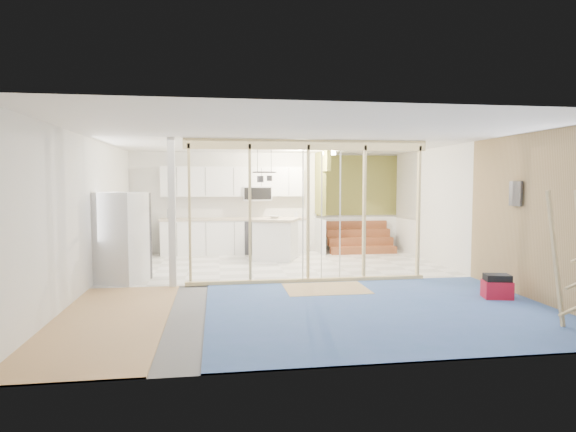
{
  "coord_description": "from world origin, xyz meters",
  "views": [
    {
      "loc": [
        -1.34,
        -8.51,
        1.83
      ],
      "look_at": [
        0.02,
        0.6,
        1.19
      ],
      "focal_mm": 30.0,
      "sensor_mm": 36.0,
      "label": 1
    }
  ],
  "objects": [
    {
      "name": "green_partition",
      "position": [
        2.04,
        3.66,
        0.94
      ],
      "size": [
        2.25,
        1.51,
        2.6
      ],
      "color": "olive",
      "rests_on": "room"
    },
    {
      "name": "sheathing_panel",
      "position": [
        3.48,
        -2.0,
        1.3
      ],
      "size": [
        0.02,
        4.0,
        2.6
      ],
      "primitive_type": "cube",
      "color": "tan",
      "rests_on": "room"
    },
    {
      "name": "pot_rack",
      "position": [
        -0.31,
        1.89,
        2.0
      ],
      "size": [
        0.52,
        0.52,
        0.72
      ],
      "color": "black",
      "rests_on": "room"
    },
    {
      "name": "upper_cabinets",
      "position": [
        -0.84,
        3.82,
        1.82
      ],
      "size": [
        3.6,
        0.41,
        0.85
      ],
      "color": "white",
      "rests_on": "room"
    },
    {
      "name": "room",
      "position": [
        0.0,
        0.0,
        1.3
      ],
      "size": [
        7.01,
        8.01,
        2.61
      ],
      "color": "slate",
      "rests_on": "ground"
    },
    {
      "name": "soap_bottle_a",
      "position": [
        -2.5,
        3.82,
        1.09
      ],
      "size": [
        0.17,
        0.17,
        0.33
      ],
      "primitive_type": "imported",
      "rotation": [
        0.0,
        0.0,
        -0.42
      ],
      "color": "#AAADBD",
      "rests_on": "base_cabinets"
    },
    {
      "name": "electrical_panel",
      "position": [
        3.43,
        -1.4,
        1.65
      ],
      "size": [
        0.04,
        0.3,
        0.4
      ],
      "primitive_type": "cube",
      "color": "#3C3D42",
      "rests_on": "room"
    },
    {
      "name": "toolbox",
      "position": [
        3.0,
        -1.65,
        0.19
      ],
      "size": [
        0.48,
        0.4,
        0.4
      ],
      "rotation": [
        0.0,
        0.0,
        -0.23
      ],
      "color": "#A60F23",
      "rests_on": "room"
    },
    {
      "name": "base_cabinets",
      "position": [
        -1.61,
        3.36,
        0.47
      ],
      "size": [
        4.45,
        2.24,
        0.93
      ],
      "color": "white",
      "rests_on": "room"
    },
    {
      "name": "fridge",
      "position": [
        -3.03,
        0.45,
        0.83
      ],
      "size": [
        0.95,
        0.92,
        1.66
      ],
      "rotation": [
        0.0,
        0.0,
        -0.4
      ],
      "color": "silver",
      "rests_on": "room"
    },
    {
      "name": "island",
      "position": [
        0.04,
        2.7,
        0.49
      ],
      "size": [
        1.3,
        1.3,
        0.99
      ],
      "rotation": [
        0.0,
        0.0,
        -0.36
      ],
      "color": "white",
      "rests_on": "room"
    },
    {
      "name": "ceiling_light",
      "position": [
        1.4,
        3.0,
        2.54
      ],
      "size": [
        0.32,
        0.32,
        0.08
      ],
      "primitive_type": "cylinder",
      "color": "#FFEABF",
      "rests_on": "room"
    },
    {
      "name": "bowl",
      "position": [
        0.02,
        2.69,
        1.02
      ],
      "size": [
        0.26,
        0.26,
        0.06
      ],
      "primitive_type": "imported",
      "rotation": [
        0.0,
        0.0,
        0.01
      ],
      "color": "beige",
      "rests_on": "island"
    },
    {
      "name": "floor_overlays",
      "position": [
        0.07,
        0.06,
        0.01
      ],
      "size": [
        7.0,
        8.0,
        0.03
      ],
      "color": "white",
      "rests_on": "room"
    },
    {
      "name": "stud_frame",
      "position": [
        -0.24,
        -0.0,
        1.59
      ],
      "size": [
        4.66,
        0.14,
        2.6
      ],
      "color": "beige",
      "rests_on": "room"
    },
    {
      "name": "soap_bottle_b",
      "position": [
        0.7,
        3.67,
        1.02
      ],
      "size": [
        0.1,
        0.1,
        0.18
      ],
      "primitive_type": "imported",
      "rotation": [
        0.0,
        0.0,
        -0.38
      ],
      "color": "silver",
      "rests_on": "base_cabinets"
    },
    {
      "name": "ladder",
      "position": [
        3.03,
        -3.2,
        0.88
      ],
      "size": [
        0.92,
        0.14,
        1.72
      ],
      "rotation": [
        0.0,
        0.0,
        0.26
      ],
      "color": "tan",
      "rests_on": "room"
    }
  ]
}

